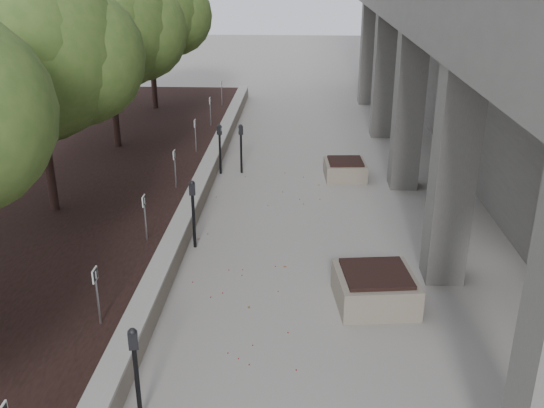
% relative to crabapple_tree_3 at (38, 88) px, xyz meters
% --- Properties ---
extents(retaining_wall, '(0.39, 26.00, 0.50)m').
position_rel_crabapple_tree_3_xyz_m(retaining_wall, '(2.97, 1.00, -2.87)').
color(retaining_wall, gray).
rests_on(retaining_wall, ground).
extents(planting_bed, '(7.00, 26.00, 0.40)m').
position_rel_crabapple_tree_3_xyz_m(planting_bed, '(-0.70, 1.00, -2.92)').
color(planting_bed, black).
rests_on(planting_bed, ground).
extents(crabapple_tree_3, '(4.60, 4.00, 5.44)m').
position_rel_crabapple_tree_3_xyz_m(crabapple_tree_3, '(0.00, 0.00, 0.00)').
color(crabapple_tree_3, '#385520').
rests_on(crabapple_tree_3, planting_bed).
extents(crabapple_tree_4, '(4.60, 4.00, 5.44)m').
position_rel_crabapple_tree_3_xyz_m(crabapple_tree_4, '(0.00, 5.00, 0.00)').
color(crabapple_tree_4, '#385520').
rests_on(crabapple_tree_4, planting_bed).
extents(crabapple_tree_5, '(4.60, 4.00, 5.44)m').
position_rel_crabapple_tree_3_xyz_m(crabapple_tree_5, '(0.00, 10.00, 0.00)').
color(crabapple_tree_5, '#385520').
rests_on(crabapple_tree_5, planting_bed).
extents(parking_sign_3, '(0.04, 0.22, 0.96)m').
position_rel_crabapple_tree_3_xyz_m(parking_sign_3, '(2.45, -4.50, -2.24)').
color(parking_sign_3, black).
rests_on(parking_sign_3, planting_bed).
extents(parking_sign_4, '(0.04, 0.22, 0.96)m').
position_rel_crabapple_tree_3_xyz_m(parking_sign_4, '(2.45, -1.50, -2.24)').
color(parking_sign_4, black).
rests_on(parking_sign_4, planting_bed).
extents(parking_sign_5, '(0.04, 0.22, 0.96)m').
position_rel_crabapple_tree_3_xyz_m(parking_sign_5, '(2.45, 1.50, -2.24)').
color(parking_sign_5, black).
rests_on(parking_sign_5, planting_bed).
extents(parking_sign_6, '(0.04, 0.22, 0.96)m').
position_rel_crabapple_tree_3_xyz_m(parking_sign_6, '(2.45, 4.50, -2.24)').
color(parking_sign_6, black).
rests_on(parking_sign_6, planting_bed).
extents(parking_sign_7, '(0.04, 0.22, 0.96)m').
position_rel_crabapple_tree_3_xyz_m(parking_sign_7, '(2.45, 7.50, -2.24)').
color(parking_sign_7, black).
rests_on(parking_sign_7, planting_bed).
extents(parking_sign_8, '(0.04, 0.22, 0.96)m').
position_rel_crabapple_tree_3_xyz_m(parking_sign_8, '(2.45, 10.50, -2.24)').
color(parking_sign_8, black).
rests_on(parking_sign_8, planting_bed).
extents(parking_meter_2, '(0.16, 0.13, 1.42)m').
position_rel_crabapple_tree_3_xyz_m(parking_meter_2, '(3.45, -6.12, -2.41)').
color(parking_meter_2, black).
rests_on(parking_meter_2, ground).
extents(parking_meter_3, '(0.16, 0.12, 1.49)m').
position_rel_crabapple_tree_3_xyz_m(parking_meter_3, '(3.31, -0.95, -2.38)').
color(parking_meter_3, black).
rests_on(parking_meter_3, ground).
extents(parking_meter_4, '(0.16, 0.14, 1.41)m').
position_rel_crabapple_tree_3_xyz_m(parking_meter_4, '(3.83, 3.86, -2.42)').
color(parking_meter_4, black).
rests_on(parking_meter_4, ground).
extents(parking_meter_5, '(0.17, 0.14, 1.43)m').
position_rel_crabapple_tree_3_xyz_m(parking_meter_5, '(3.25, 3.75, -2.40)').
color(parking_meter_5, black).
rests_on(parking_meter_5, ground).
extents(planter_front, '(1.48, 1.48, 0.62)m').
position_rel_crabapple_tree_3_xyz_m(planter_front, '(6.83, -3.02, -2.81)').
color(planter_front, gray).
rests_on(planter_front, ground).
extents(planter_back, '(1.16, 1.16, 0.51)m').
position_rel_crabapple_tree_3_xyz_m(planter_back, '(6.72, 3.56, -2.86)').
color(planter_back, gray).
rests_on(planter_back, ground).
extents(berry_scatter, '(3.30, 14.10, 0.02)m').
position_rel_crabapple_tree_3_xyz_m(berry_scatter, '(4.70, -3.00, -3.11)').
color(berry_scatter, maroon).
rests_on(berry_scatter, ground).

